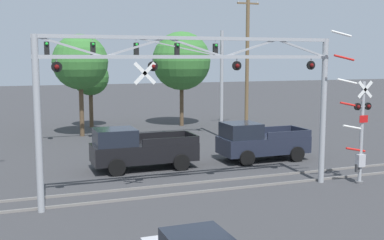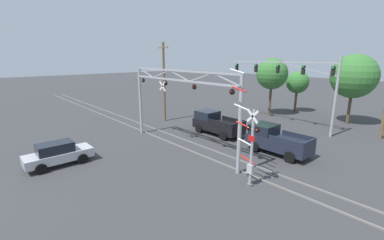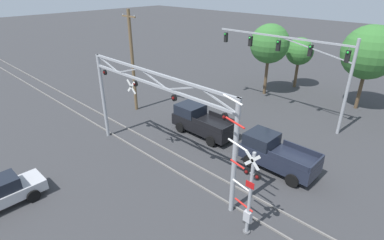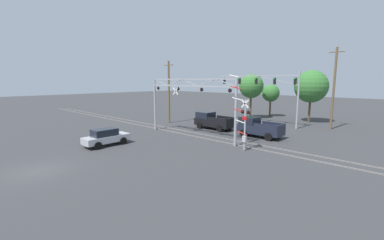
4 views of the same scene
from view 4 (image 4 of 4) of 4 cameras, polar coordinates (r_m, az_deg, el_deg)
name	(u,v)px [view 4 (image 4 of 4)]	position (r m, az deg, el deg)	size (l,w,h in m)	color
ground_plane	(38,171)	(21.18, -31.10, -9.68)	(200.00, 200.00, 0.00)	#38383A
rail_track_near	(191,136)	(29.11, -0.17, -3.50)	(80.00, 0.08, 0.10)	gray
rail_track_far	(200,134)	(30.15, 1.71, -3.07)	(80.00, 0.08, 0.10)	gray
crossing_gantry	(189,97)	(28.31, -0.59, 5.06)	(12.42, 0.29, 6.45)	#9EA0A5
crossing_signal_mast	(244,124)	(23.35, 11.39, -0.89)	(2.26, 0.35, 6.78)	#9EA0A5
traffic_signal_span	(272,87)	(37.08, 17.45, 7.04)	(12.32, 0.39, 7.49)	#9EA0A5
pickup_truck_lead	(212,121)	(33.40, 4.57, -0.18)	(5.26, 2.30, 2.13)	black
pickup_truck_following	(258,128)	(29.51, 14.48, -1.64)	(4.88, 2.30, 2.13)	#1E2333
sedan_waiting	(106,137)	(26.19, -18.58, -3.60)	(1.92, 4.37, 1.65)	#B7B7BC
utility_pole_left	(169,91)	(37.85, -5.16, 6.35)	(1.80, 0.28, 9.01)	brown
utility_pole_right	(334,88)	(37.23, 28.99, 6.27)	(1.80, 0.28, 10.33)	brown
background_tree_beyond_span	(271,93)	(46.43, 17.09, 5.71)	(2.96, 2.96, 5.56)	brown
background_tree_far_left_verge	(311,87)	(42.04, 24.95, 6.76)	(4.78, 4.78, 7.75)	brown
background_tree_far_right_verge	(251,86)	(43.24, 13.03, 7.33)	(3.93, 3.93, 7.29)	brown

